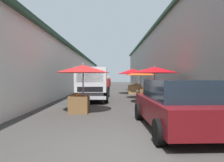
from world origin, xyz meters
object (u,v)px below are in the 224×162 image
Objects in this scene: fruit_stall_far_left at (141,76)px; parked_scooter at (85,90)px; delivery_truck at (92,85)px; fruit_stall_mid_lane at (154,74)px; fruit_stall_near_right at (136,74)px; vendor_by_crates at (108,85)px; fruit_stall_far_right at (82,77)px; hatchback_car at (176,104)px; fruit_stall_near_left at (133,73)px.

parked_scooter is at bearing 56.33° from fruit_stall_far_left.
delivery_truck is 2.92× the size of parked_scooter.
fruit_stall_mid_lane is 0.56× the size of delivery_truck.
delivery_truck is (-10.73, 4.00, -0.80)m from fruit_stall_near_right.
delivery_truck is (0.72, 3.65, -0.65)m from fruit_stall_mid_lane.
fruit_stall_near_right is 0.85× the size of fruit_stall_mid_lane.
delivery_truck is 3.11× the size of vendor_by_crates.
fruit_stall_near_right is at bearing -20.44° from delivery_truck.
fruit_stall_mid_lane is at bearing -171.91° from fruit_stall_far_left.
parked_scooter is (-6.00, 5.09, -1.39)m from fruit_stall_near_right.
fruit_stall_mid_lane is at bearing -52.44° from fruit_stall_far_right.
fruit_stall_far_right is 0.59× the size of hatchback_car.
delivery_truck reaches higher than hatchback_car.
fruit_stall_near_right reaches higher than delivery_truck.
fruit_stall_near_left reaches higher than hatchback_car.
fruit_stall_mid_lane is 1.29× the size of fruit_stall_far_left.
vendor_by_crates is at bearing -16.96° from delivery_truck.
delivery_truck is at bearing 118.83° from fruit_stall_far_left.
fruit_stall_near_left is at bearing -77.57° from parked_scooter.
delivery_truck is (6.44, 3.07, 0.30)m from hatchback_car.
parked_scooter is (4.73, 1.09, -0.59)m from delivery_truck.
hatchback_car is 2.49× the size of vendor_by_crates.
fruit_stall_far_right reaches higher than fruit_stall_far_left.
fruit_stall_far_right is (-14.32, 4.08, -0.29)m from fruit_stall_near_right.
hatchback_car is 9.74m from vendor_by_crates.
delivery_truck is at bearing 163.04° from vendor_by_crates.
fruit_stall_near_right is 1.40× the size of parked_scooter.
hatchback_car reaches higher than parked_scooter.
fruit_stall_mid_lane is 4.73m from vendor_by_crates.
parked_scooter is at bearing 20.44° from hatchback_car.
fruit_stall_far_right is at bearing 164.10° from fruit_stall_near_right.
fruit_stall_near_left is 12.14m from hatchback_car.
fruit_stall_near_left is (3.84, 0.19, 0.27)m from fruit_stall_far_left.
fruit_stall_near_left is 0.70× the size of hatchback_car.
fruit_stall_mid_lane is at bearing -139.00° from parked_scooter.
fruit_stall_near_left is 6.50m from delivery_truck.
fruit_stall_near_right is 0.48× the size of delivery_truck.
fruit_stall_near_right is 17.23m from hatchback_car.
fruit_stall_mid_lane is 1.75× the size of vendor_by_crates.
hatchback_car is (-12.09, 0.03, -1.14)m from fruit_stall_near_left.
fruit_stall_far_right is 1.47× the size of vendor_by_crates.
delivery_truck is 4.89m from parked_scooter.
fruit_stall_far_left is (5.40, -3.37, 0.06)m from fruit_stall_far_right.
hatchback_car is (-5.71, 0.58, -0.96)m from fruit_stall_mid_lane.
fruit_stall_mid_lane reaches higher than vendor_by_crates.
delivery_truck reaches higher than vendor_by_crates.
fruit_stall_far_right is at bearing 178.74° from delivery_truck.
delivery_truck is at bearing 78.78° from fruit_stall_mid_lane.
delivery_truck is at bearing -1.26° from fruit_stall_far_right.
fruit_stall_far_right is at bearing -173.08° from parked_scooter.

